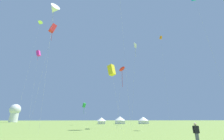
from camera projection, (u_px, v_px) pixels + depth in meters
The scene contains 15 objects.
kite_green_box at pixel (84, 105), 54.09m from camera, with size 2.52×2.75×7.42m.
kite_cyan_delta at pixel (195, 0), 43.10m from camera, with size 3.29×2.42×34.73m.
kite_lime_delta at pixel (40, 23), 60.12m from camera, with size 2.91×2.96×38.58m.
kite_orange_box at pixel (161, 38), 62.62m from camera, with size 1.72×3.12×34.33m.
kite_red_box at pixel (53, 28), 38.97m from camera, with size 2.68×2.03×25.12m.
kite_magenta_box at pixel (38, 53), 50.89m from camera, with size 1.95×2.69×23.73m.
kite_yellow_box at pixel (112, 70), 34.36m from camera, with size 2.79×2.75×13.68m.
kite_white_delta at pixel (54, 10), 31.60m from camera, with size 2.97×3.37×24.67m.
kite_red_parafoil at pixel (122, 69), 38.66m from camera, with size 2.62×4.04×14.50m.
kite_white_diamond at pixel (135, 48), 40.64m from camera, with size 2.49×2.69×21.44m.
person_spectator at pixel (197, 134), 12.58m from camera, with size 0.57×0.29×1.73m.
festival_tent_center at pixel (101, 120), 63.23m from camera, with size 3.91×3.91×2.54m.
festival_tent_left at pixel (120, 120), 64.06m from camera, with size 4.58×4.58×2.98m.
festival_tent_right at pixel (143, 120), 65.02m from camera, with size 4.37×4.37×2.84m.
observatory_dome at pixel (15, 112), 95.18m from camera, with size 6.40×6.40×10.80m.
Camera 1 is at (-3.82, -4.75, 2.05)m, focal length 24.71 mm.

